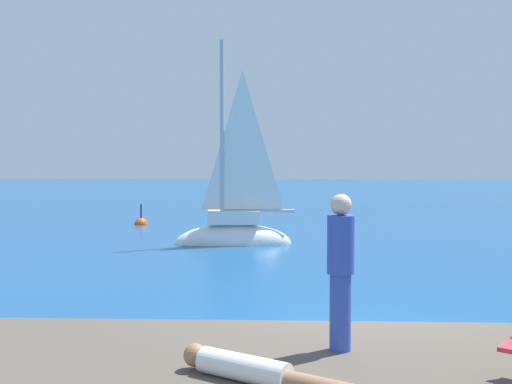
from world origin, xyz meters
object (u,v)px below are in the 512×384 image
Objects in this scene: sailboat_near at (234,232)px; person_standing at (341,267)px; marker_buoy at (141,224)px; person_sunbather at (256,371)px.

sailboat_near is 4.38× the size of person_standing.
sailboat_near is 13.82m from person_standing.
person_standing is at bearing -70.79° from marker_buoy.
sailboat_near is at bearing -104.57° from person_standing.
person_sunbather reaches higher than marker_buoy.
marker_buoy is (-6.73, 19.32, -1.56)m from person_standing.
person_sunbather is 0.98× the size of person_standing.
person_sunbather is 1.40× the size of marker_buoy.
person_standing reaches higher than marker_buoy.
person_sunbather is at bearing 27.38° from person_standing.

